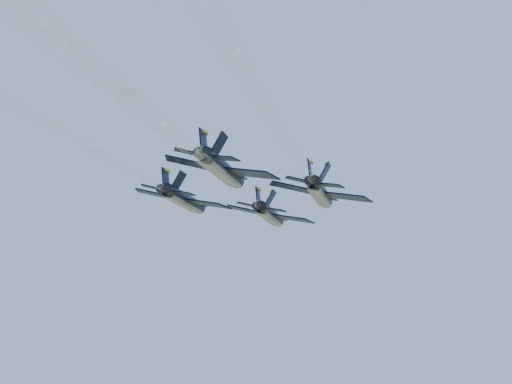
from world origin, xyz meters
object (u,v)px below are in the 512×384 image
at_px(jet_right, 321,194).
at_px(jet_slot, 224,170).
at_px(jet_left, 185,200).
at_px(jet_lead, 270,215).

height_order(jet_right, jet_slot, same).
xyz_separation_m(jet_left, jet_slot, (12.86, -10.74, 0.00)).
bearing_deg(jet_slot, jet_lead, 87.82).
bearing_deg(jet_lead, jet_right, -51.73).
relative_size(jet_lead, jet_slot, 1.00).
bearing_deg(jet_right, jet_slot, -127.11).
relative_size(jet_left, jet_right, 1.00).
bearing_deg(jet_slot, jet_right, 52.89).
bearing_deg(jet_right, jet_left, -179.26).
height_order(jet_lead, jet_slot, same).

